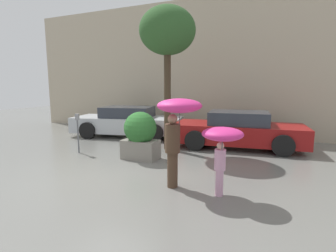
{
  "coord_description": "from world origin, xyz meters",
  "views": [
    {
      "loc": [
        3.88,
        -5.16,
        2.18
      ],
      "look_at": [
        0.88,
        1.6,
        1.05
      ],
      "focal_mm": 28.0,
      "sensor_mm": 36.0,
      "label": 1
    }
  ],
  "objects_px": {
    "street_tree": "(167,33)",
    "person_child": "(222,140)",
    "parking_meter": "(78,125)",
    "person_adult": "(177,119)",
    "planter_box": "(140,134)",
    "parked_car_far": "(128,122)",
    "parked_car_near": "(238,130)"
  },
  "relations": [
    {
      "from": "street_tree",
      "to": "person_child",
      "type": "bearing_deg",
      "value": -51.15
    },
    {
      "from": "parking_meter",
      "to": "person_adult",
      "type": "bearing_deg",
      "value": -19.56
    },
    {
      "from": "planter_box",
      "to": "parked_car_far",
      "type": "distance_m",
      "value": 3.83
    },
    {
      "from": "planter_box",
      "to": "parked_car_far",
      "type": "bearing_deg",
      "value": 128.09
    },
    {
      "from": "parking_meter",
      "to": "planter_box",
      "type": "bearing_deg",
      "value": 5.07
    },
    {
      "from": "parked_car_near",
      "to": "planter_box",
      "type": "bearing_deg",
      "value": 131.23
    },
    {
      "from": "planter_box",
      "to": "person_child",
      "type": "distance_m",
      "value": 3.37
    },
    {
      "from": "person_adult",
      "to": "person_child",
      "type": "distance_m",
      "value": 1.05
    },
    {
      "from": "person_child",
      "to": "street_tree",
      "type": "height_order",
      "value": "street_tree"
    },
    {
      "from": "person_adult",
      "to": "street_tree",
      "type": "xyz_separation_m",
      "value": [
        -1.61,
        3.08,
        2.39
      ]
    },
    {
      "from": "parked_car_far",
      "to": "parking_meter",
      "type": "height_order",
      "value": "parking_meter"
    },
    {
      "from": "person_adult",
      "to": "parked_car_near",
      "type": "height_order",
      "value": "person_adult"
    },
    {
      "from": "planter_box",
      "to": "parked_car_near",
      "type": "relative_size",
      "value": 0.31
    },
    {
      "from": "person_child",
      "to": "parked_car_far",
      "type": "bearing_deg",
      "value": -163.75
    },
    {
      "from": "person_adult",
      "to": "planter_box",
      "type": "bearing_deg",
      "value": 127.76
    },
    {
      "from": "person_adult",
      "to": "parked_car_near",
      "type": "relative_size",
      "value": 0.41
    },
    {
      "from": "person_adult",
      "to": "parked_car_far",
      "type": "relative_size",
      "value": 0.39
    },
    {
      "from": "parked_car_near",
      "to": "parked_car_far",
      "type": "bearing_deg",
      "value": 79.53
    },
    {
      "from": "parked_car_far",
      "to": "street_tree",
      "type": "xyz_separation_m",
      "value": [
        2.61,
        -1.58,
        3.29
      ]
    },
    {
      "from": "person_adult",
      "to": "parked_car_far",
      "type": "bearing_deg",
      "value": 121.58
    },
    {
      "from": "person_adult",
      "to": "street_tree",
      "type": "bearing_deg",
      "value": 107.02
    },
    {
      "from": "planter_box",
      "to": "street_tree",
      "type": "relative_size",
      "value": 0.3
    },
    {
      "from": "person_adult",
      "to": "parked_car_far",
      "type": "distance_m",
      "value": 6.35
    },
    {
      "from": "street_tree",
      "to": "parked_car_far",
      "type": "bearing_deg",
      "value": 148.72
    },
    {
      "from": "person_child",
      "to": "planter_box",
      "type": "bearing_deg",
      "value": -153.2
    },
    {
      "from": "person_child",
      "to": "parked_car_far",
      "type": "height_order",
      "value": "person_child"
    },
    {
      "from": "person_adult",
      "to": "person_child",
      "type": "bearing_deg",
      "value": -17.99
    },
    {
      "from": "parked_car_near",
      "to": "parked_car_far",
      "type": "xyz_separation_m",
      "value": [
        -4.79,
        0.26,
        0.0
      ]
    },
    {
      "from": "parked_car_near",
      "to": "street_tree",
      "type": "distance_m",
      "value": 4.16
    },
    {
      "from": "person_adult",
      "to": "parking_meter",
      "type": "distance_m",
      "value": 4.37
    },
    {
      "from": "person_adult",
      "to": "person_child",
      "type": "height_order",
      "value": "person_adult"
    },
    {
      "from": "street_tree",
      "to": "planter_box",
      "type": "bearing_deg",
      "value": -99.67
    }
  ]
}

